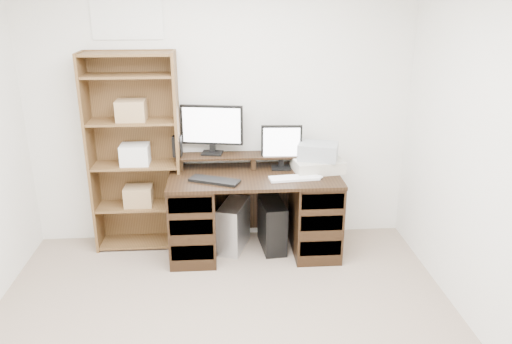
{
  "coord_description": "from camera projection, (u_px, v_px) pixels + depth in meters",
  "views": [
    {
      "loc": [
        0.01,
        -2.47,
        2.27
      ],
      "look_at": [
        0.28,
        1.43,
        0.85
      ],
      "focal_mm": 35.0,
      "sensor_mm": 36.0,
      "label": 1
    }
  ],
  "objects": [
    {
      "name": "room",
      "position": [
        222.0,
        193.0,
        2.66
      ],
      "size": [
        3.54,
        4.04,
        2.54
      ],
      "color": "gray",
      "rests_on": "ground"
    },
    {
      "name": "desk",
      "position": [
        254.0,
        212.0,
        4.51
      ],
      "size": [
        1.5,
        0.7,
        0.75
      ],
      "color": "black",
      "rests_on": "ground"
    },
    {
      "name": "riser_shelf",
      "position": [
        253.0,
        157.0,
        4.55
      ],
      "size": [
        1.4,
        0.22,
        0.12
      ],
      "color": "black",
      "rests_on": "desk"
    },
    {
      "name": "monitor_wide",
      "position": [
        212.0,
        127.0,
        4.49
      ],
      "size": [
        0.56,
        0.17,
        0.45
      ],
      "rotation": [
        0.0,
        0.0,
        -0.18
      ],
      "color": "black",
      "rests_on": "riser_shelf"
    },
    {
      "name": "monitor_small",
      "position": [
        281.0,
        145.0,
        4.48
      ],
      "size": [
        0.37,
        0.14,
        0.4
      ],
      "rotation": [
        0.0,
        0.0,
        -0.04
      ],
      "color": "black",
      "rests_on": "desk"
    },
    {
      "name": "speaker",
      "position": [
        177.0,
        146.0,
        4.46
      ],
      "size": [
        0.09,
        0.09,
        0.19
      ],
      "primitive_type": "cube",
      "rotation": [
        0.0,
        0.0,
        -0.18
      ],
      "color": "black",
      "rests_on": "riser_shelf"
    },
    {
      "name": "keyboard_black",
      "position": [
        215.0,
        181.0,
        4.22
      ],
      "size": [
        0.45,
        0.3,
        0.02
      ],
      "primitive_type": "cube",
      "rotation": [
        0.0,
        0.0,
        -0.41
      ],
      "color": "black",
      "rests_on": "desk"
    },
    {
      "name": "keyboard_white",
      "position": [
        294.0,
        178.0,
        4.28
      ],
      "size": [
        0.44,
        0.18,
        0.02
      ],
      "primitive_type": "cube",
      "rotation": [
        0.0,
        0.0,
        0.11
      ],
      "color": "white",
      "rests_on": "desk"
    },
    {
      "name": "mouse",
      "position": [
        318.0,
        177.0,
        4.29
      ],
      "size": [
        0.09,
        0.07,
        0.03
      ],
      "primitive_type": "ellipsoid",
      "rotation": [
        0.0,
        0.0,
        0.16
      ],
      "color": "silver",
      "rests_on": "desk"
    },
    {
      "name": "printer",
      "position": [
        317.0,
        165.0,
        4.47
      ],
      "size": [
        0.47,
        0.37,
        0.11
      ],
      "primitive_type": "cube",
      "rotation": [
        0.0,
        0.0,
        0.13
      ],
      "color": "#BAB4A2",
      "rests_on": "desk"
    },
    {
      "name": "basket",
      "position": [
        318.0,
        151.0,
        4.43
      ],
      "size": [
        0.4,
        0.34,
        0.15
      ],
      "primitive_type": "cube",
      "rotation": [
        0.0,
        0.0,
        -0.31
      ],
      "color": "#94999E",
      "rests_on": "printer"
    },
    {
      "name": "tower_silver",
      "position": [
        234.0,
        225.0,
        4.63
      ],
      "size": [
        0.33,
        0.48,
        0.44
      ],
      "primitive_type": "cube",
      "rotation": [
        0.0,
        0.0,
        -0.32
      ],
      "color": "silver",
      "rests_on": "ground"
    },
    {
      "name": "tower_black",
      "position": [
        272.0,
        224.0,
        4.63
      ],
      "size": [
        0.24,
        0.48,
        0.46
      ],
      "rotation": [
        0.0,
        0.0,
        0.1
      ],
      "color": "black",
      "rests_on": "ground"
    },
    {
      "name": "bookshelf",
      "position": [
        135.0,
        152.0,
        4.46
      ],
      "size": [
        0.8,
        0.3,
        1.8
      ],
      "color": "brown",
      "rests_on": "ground"
    }
  ]
}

